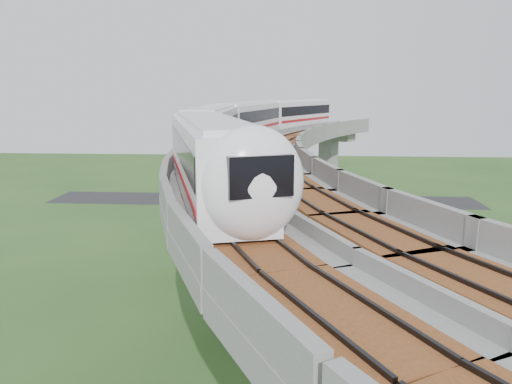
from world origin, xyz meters
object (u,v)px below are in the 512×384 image
(car_dark, at_px, (369,258))
(metro_train, at_px, (255,124))
(car_white, at_px, (362,303))
(car_red, at_px, (427,308))

(car_dark, bearing_deg, metro_train, 96.86)
(car_white, bearing_deg, car_red, -13.68)
(car_red, bearing_deg, car_dark, 174.97)
(car_white, relative_size, car_dark, 0.95)
(metro_train, height_order, car_white, metro_train)
(metro_train, distance_m, car_white, 18.10)
(car_red, xyz_separation_m, car_dark, (-2.37, 10.27, 0.01))
(car_dark, bearing_deg, car_red, -153.46)
(car_red, bearing_deg, metro_train, -150.33)
(metro_train, bearing_deg, car_red, -42.30)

